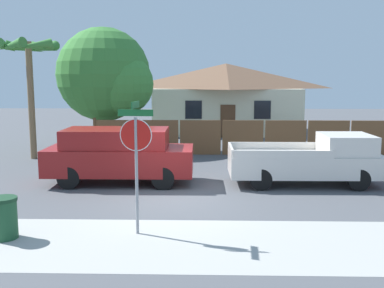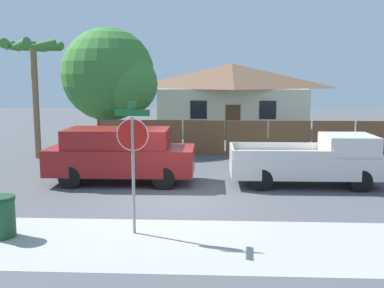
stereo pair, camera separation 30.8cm
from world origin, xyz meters
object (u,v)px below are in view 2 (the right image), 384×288
at_px(house, 231,97).
at_px(red_suv, 121,154).
at_px(palm_tree, 33,57).
at_px(stop_sign, 133,146).
at_px(oak_tree, 112,77).
at_px(trash_bin, 2,217).
at_px(orange_pickup, 313,161).

height_order(house, red_suv, house).
height_order(palm_tree, stop_sign, palm_tree).
height_order(house, oak_tree, oak_tree).
bearing_deg(palm_tree, trash_bin, -72.69).
bearing_deg(stop_sign, oak_tree, 109.17).
bearing_deg(orange_pickup, stop_sign, -136.31).
bearing_deg(trash_bin, stop_sign, 7.66).
xyz_separation_m(palm_tree, orange_pickup, (11.32, -4.66, -3.68)).
xyz_separation_m(house, stop_sign, (-3.00, -19.82, -0.28)).
height_order(palm_tree, orange_pickup, palm_tree).
distance_m(stop_sign, trash_bin, 3.39).
bearing_deg(trash_bin, orange_pickup, 33.65).
relative_size(oak_tree, orange_pickup, 1.20).
bearing_deg(house, stop_sign, -98.61).
height_order(red_suv, orange_pickup, red_suv).
height_order(stop_sign, trash_bin, stop_sign).
relative_size(oak_tree, stop_sign, 1.99).
distance_m(house, oak_tree, 9.65).
distance_m(oak_tree, orange_pickup, 11.73).
xyz_separation_m(oak_tree, palm_tree, (-2.82, -2.90, 0.85)).
distance_m(house, trash_bin, 21.16).
relative_size(red_suv, trash_bin, 5.23).
xyz_separation_m(palm_tree, red_suv, (4.76, -4.67, -3.49)).
relative_size(oak_tree, red_suv, 1.23).
relative_size(house, oak_tree, 1.62).
bearing_deg(house, oak_tree, -131.12).
distance_m(oak_tree, palm_tree, 4.14).
height_order(red_suv, stop_sign, stop_sign).
bearing_deg(palm_tree, orange_pickup, -22.39).
distance_m(oak_tree, trash_bin, 13.40).
bearing_deg(house, red_suv, -106.41).
xyz_separation_m(red_suv, orange_pickup, (6.56, 0.00, -0.19)).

